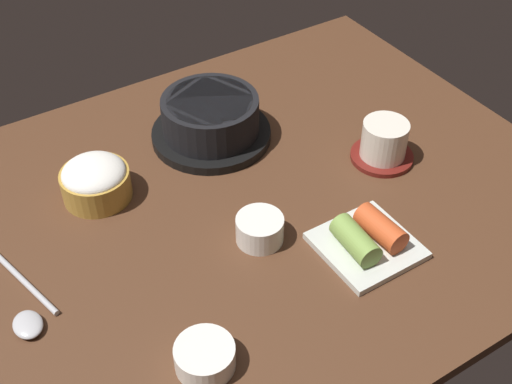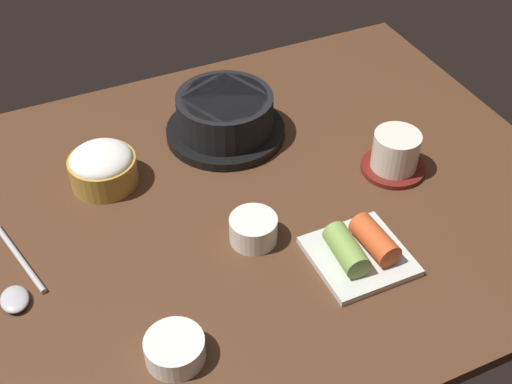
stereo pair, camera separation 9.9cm
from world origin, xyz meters
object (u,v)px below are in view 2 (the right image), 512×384
tea_cup_with_saucer (395,154)px  spoon (16,285)px  kimchi_plate (360,250)px  rice_bowl (103,166)px  banchan_cup_center (253,229)px  stone_pot (225,117)px  side_bowl_near (175,349)px

tea_cup_with_saucer → spoon: bearing=180.0°
kimchi_plate → rice_bowl: bearing=132.2°
rice_bowl → banchan_cup_center: 25.89cm
banchan_cup_center → spoon: bearing=171.5°
spoon → stone_pot: bearing=27.1°
stone_pot → spoon: size_ratio=1.13×
stone_pot → rice_bowl: (-21.49, -3.40, -0.53)cm
kimchi_plate → spoon: (-43.38, 14.13, -1.12)cm
rice_bowl → side_bowl_near: rice_bowl is taller
tea_cup_with_saucer → spoon: 58.10cm
banchan_cup_center → spoon: 32.23cm
stone_pot → side_bowl_near: size_ratio=2.71×
kimchi_plate → spoon: bearing=162.0°
banchan_cup_center → kimchi_plate: kimchi_plate is taller
rice_bowl → kimchi_plate: size_ratio=0.81×
stone_pot → tea_cup_with_saucer: size_ratio=1.96×
side_bowl_near → stone_pot: bearing=59.5°
banchan_cup_center → spoon: size_ratio=0.39×
banchan_cup_center → side_bowl_near: bearing=-139.8°
kimchi_plate → side_bowl_near: bearing=-170.8°
kimchi_plate → spoon: 45.63cm
stone_pot → side_bowl_near: bearing=-120.5°
rice_bowl → spoon: size_ratio=0.59×
banchan_cup_center → kimchi_plate: bearing=-39.2°
tea_cup_with_saucer → stone_pot: bearing=136.5°
banchan_cup_center → kimchi_plate: size_ratio=0.53×
banchan_cup_center → side_bowl_near: 21.62cm
kimchi_plate → side_bowl_near: kimchi_plate is taller
kimchi_plate → spoon: size_ratio=0.73×
stone_pot → side_bowl_near: stone_pot is taller
stone_pot → spoon: 42.44cm
stone_pot → banchan_cup_center: bearing=-103.7°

